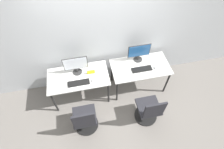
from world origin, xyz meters
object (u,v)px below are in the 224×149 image
mouse_right (155,68)px  office_chair_right (149,111)px  office_chair_left (85,120)px  monitor_left (76,65)px  mouse_left (93,80)px  keyboard_left (79,83)px  keyboard_right (142,69)px  monitor_right (139,52)px

mouse_right → office_chair_right: (-0.34, -0.75, -0.37)m
office_chair_right → office_chair_left: bearing=177.3°
monitor_left → office_chair_right: size_ratio=0.54×
mouse_right → office_chair_left: bearing=-156.7°
mouse_left → mouse_right: same height
keyboard_left → mouse_left: 0.28m
keyboard_right → mouse_right: mouse_right is taller
mouse_left → office_chair_left: size_ratio=0.10×
monitor_left → office_chair_left: size_ratio=0.54×
office_chair_left → monitor_right: 1.75m
office_chair_left → mouse_right: bearing=23.3°
mouse_right → office_chair_right: bearing=-114.3°
monitor_right → keyboard_right: bearing=-90.0°
keyboard_right → office_chair_right: size_ratio=0.49×
monitor_left → mouse_left: bearing=-45.9°
mouse_right → keyboard_right: bearing=175.8°
keyboard_left → monitor_right: bearing=15.6°
monitor_left → keyboard_right: (1.33, -0.21, -0.22)m
monitor_left → monitor_right: size_ratio=1.00×
office_chair_left → office_chair_right: (1.27, -0.06, 0.00)m
mouse_left → monitor_left: bearing=134.1°
monitor_right → office_chair_right: bearing=-92.6°
office_chair_left → office_chair_right: size_ratio=1.00×
monitor_right → mouse_left: bearing=-160.7°
office_chair_left → mouse_left: bearing=67.4°
mouse_left → keyboard_right: mouse_left is taller
keyboard_right → mouse_left: bearing=-175.6°
mouse_left → office_chair_right: office_chair_right is taller
monitor_left → monitor_right: bearing=3.6°
keyboard_left → office_chair_right: (1.28, -0.69, -0.37)m
keyboard_right → mouse_right: (0.29, -0.02, 0.01)m
mouse_right → office_chair_right: size_ratio=0.10×
monitor_right → office_chair_right: monitor_right is taller
monitor_left → monitor_right: same height
keyboard_right → mouse_right: size_ratio=4.78×
keyboard_left → keyboard_right: bearing=3.6°
office_chair_left → monitor_right: monitor_right is taller
monitor_left → office_chair_right: bearing=-37.4°
monitor_right → office_chair_right: 1.21m
mouse_left → keyboard_left: bearing=-179.4°
mouse_left → monitor_right: (1.05, 0.37, 0.21)m
keyboard_right → mouse_right: 0.29m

